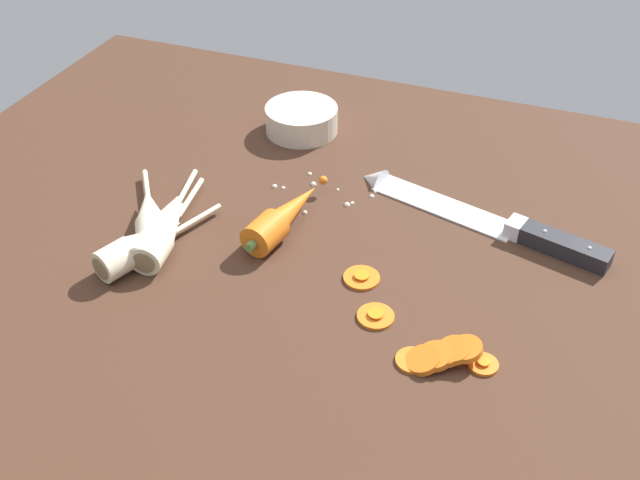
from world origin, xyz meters
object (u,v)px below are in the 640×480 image
(parsnip_mid_left, at_px, (164,231))
(carrot_slice_stray_near, at_px, (483,363))
(chefs_knife, at_px, (473,215))
(prep_bowl, at_px, (301,119))
(parsnip_mid_right, at_px, (142,245))
(carrot_slice_stray_mid, at_px, (362,277))
(whole_carrot, at_px, (283,217))
(parsnip_front, at_px, (161,227))
(carrot_slice_stray_far, at_px, (376,315))
(carrot_slice_stack, at_px, (439,355))
(parsnip_back, at_px, (150,216))

(parsnip_mid_left, bearing_deg, carrot_slice_stray_near, -8.21)
(chefs_knife, bearing_deg, prep_bowl, 156.15)
(parsnip_mid_right, bearing_deg, carrot_slice_stray_mid, 12.52)
(chefs_knife, bearing_deg, parsnip_mid_left, -151.31)
(whole_carrot, xyz_separation_m, parsnip_front, (-0.13, -0.07, -0.00))
(parsnip_mid_left, height_order, carrot_slice_stray_mid, parsnip_mid_left)
(parsnip_mid_right, height_order, prep_bowl, same)
(parsnip_mid_right, distance_m, prep_bowl, 0.36)
(parsnip_mid_left, bearing_deg, prep_bowl, 80.61)
(whole_carrot, bearing_deg, parsnip_front, -151.62)
(carrot_slice_stray_far, height_order, prep_bowl, prep_bowl)
(parsnip_mid_left, xyz_separation_m, carrot_slice_stack, (0.36, -0.07, -0.01))
(whole_carrot, relative_size, parsnip_mid_left, 0.90)
(whole_carrot, height_order, prep_bowl, whole_carrot)
(parsnip_mid_left, height_order, carrot_slice_stack, parsnip_mid_left)
(carrot_slice_stray_far, bearing_deg, parsnip_front, 172.61)
(carrot_slice_stray_near, bearing_deg, carrot_slice_stack, -166.45)
(parsnip_mid_left, xyz_separation_m, carrot_slice_stray_far, (0.28, -0.03, -0.02))
(parsnip_front, xyz_separation_m, parsnip_back, (-0.02, 0.01, 0.00))
(carrot_slice_stray_mid, bearing_deg, carrot_slice_stray_far, -57.78)
(parsnip_mid_left, distance_m, carrot_slice_stray_mid, 0.25)
(parsnip_front, relative_size, carrot_slice_stray_far, 5.01)
(whole_carrot, xyz_separation_m, parsnip_mid_left, (-0.13, -0.08, -0.00))
(carrot_slice_stray_mid, bearing_deg, carrot_slice_stray_near, -27.43)
(chefs_knife, bearing_deg, carrot_slice_stray_near, -75.64)
(chefs_knife, xyz_separation_m, whole_carrot, (-0.22, -0.11, 0.01))
(parsnip_mid_left, height_order, parsnip_back, same)
(carrot_slice_stack, xyz_separation_m, prep_bowl, (-0.31, 0.39, 0.01))
(chefs_knife, relative_size, parsnip_back, 2.17)
(carrot_slice_stray_far, distance_m, prep_bowl, 0.42)
(chefs_knife, height_order, parsnip_mid_left, parsnip_mid_left)
(parsnip_front, xyz_separation_m, parsnip_mid_left, (0.01, -0.01, 0.00))
(carrot_slice_stray_mid, xyz_separation_m, carrot_slice_stray_far, (0.04, -0.06, -0.00))
(carrot_slice_stack, xyz_separation_m, carrot_slice_stray_near, (0.04, 0.01, -0.01))
(parsnip_mid_left, height_order, carrot_slice_stray_near, parsnip_mid_left)
(carrot_slice_stray_near, bearing_deg, carrot_slice_stray_mid, 152.57)
(parsnip_mid_left, bearing_deg, carrot_slice_stray_far, -6.31)
(parsnip_back, height_order, carrot_slice_stray_mid, parsnip_back)
(parsnip_mid_right, relative_size, carrot_slice_stack, 2.10)
(carrot_slice_stray_near, bearing_deg, parsnip_back, 169.81)
(parsnip_front, height_order, parsnip_mid_left, same)
(prep_bowl, bearing_deg, carrot_slice_stack, -51.29)
(parsnip_back, relative_size, carrot_slice_stray_far, 3.79)
(parsnip_front, xyz_separation_m, prep_bowl, (0.06, 0.31, 0.00))
(carrot_slice_stray_near, height_order, carrot_slice_stray_far, same)
(prep_bowl, bearing_deg, whole_carrot, -73.13)
(carrot_slice_stack, distance_m, prep_bowl, 0.50)
(carrot_slice_stray_far, bearing_deg, parsnip_mid_left, 173.69)
(chefs_knife, height_order, carrot_slice_stray_mid, chefs_knife)
(whole_carrot, bearing_deg, carrot_slice_stray_mid, -23.86)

